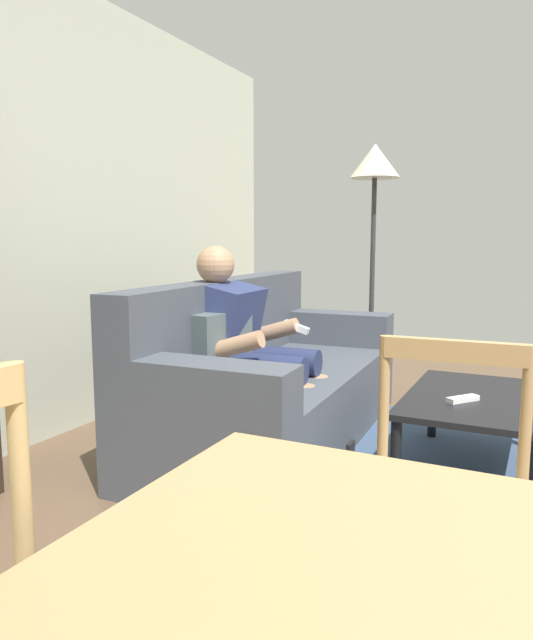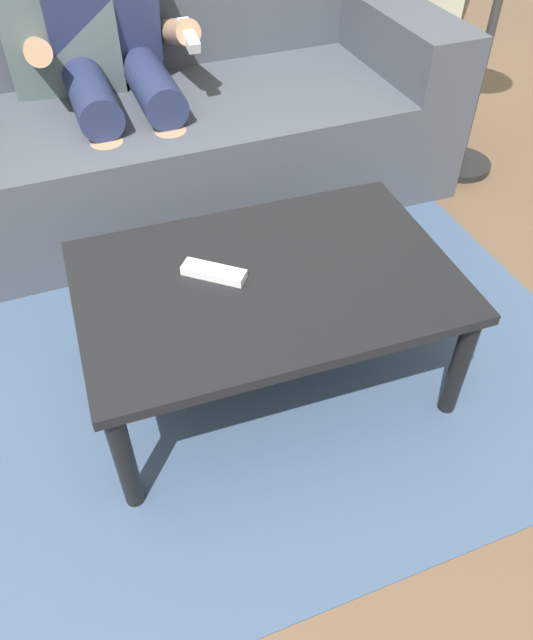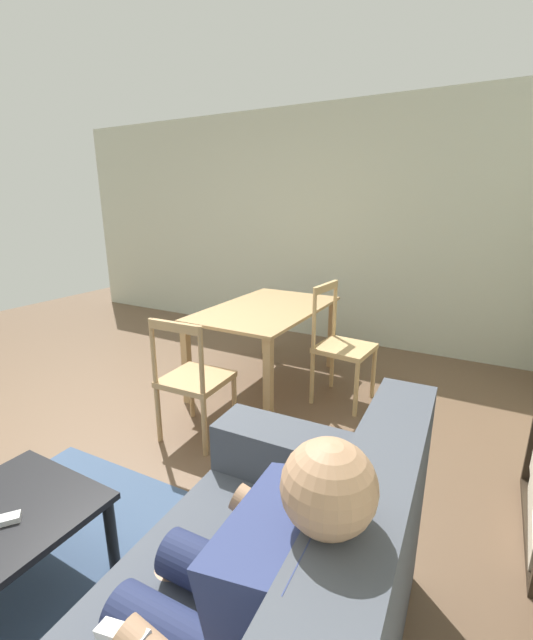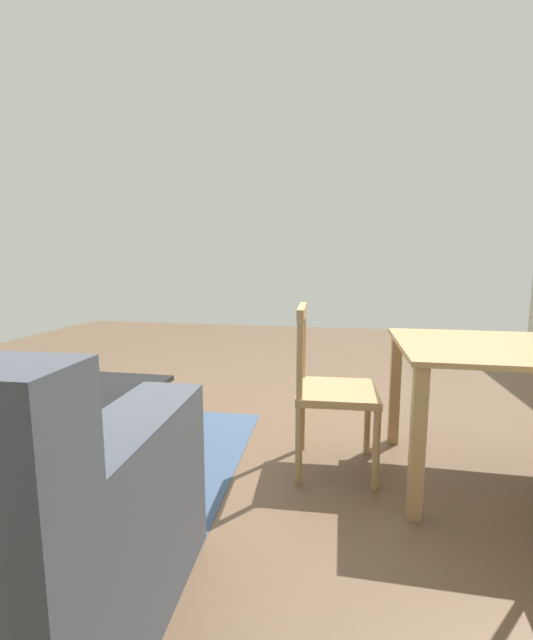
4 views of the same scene
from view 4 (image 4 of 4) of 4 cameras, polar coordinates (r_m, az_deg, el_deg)
ground_plane at (r=3.04m, az=-0.44°, el=-13.36°), size 8.24×8.24×0.00m
coffee_table at (r=2.65m, az=-25.90°, el=-9.46°), size 0.99×0.65×0.39m
tv_remote at (r=2.53m, az=-24.26°, el=-8.85°), size 0.17×0.14×0.02m
dining_chair_facing_couch at (r=2.20m, az=9.15°, el=-9.84°), size 0.44×0.44×0.89m
area_rug at (r=2.77m, az=-25.43°, el=-16.27°), size 2.05×1.48×0.01m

